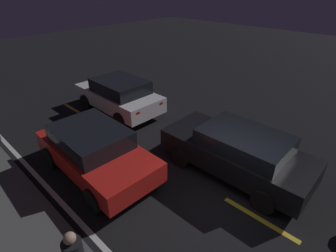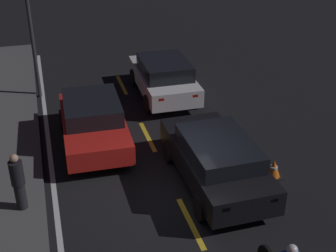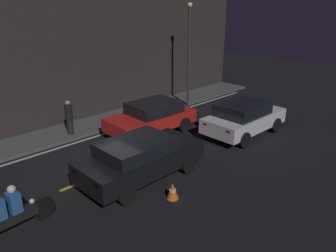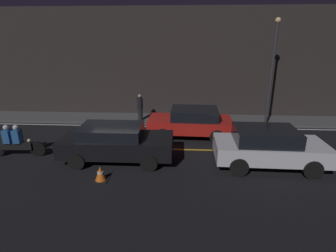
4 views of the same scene
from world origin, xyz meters
name	(u,v)px [view 1 (image 1 of 4)]	position (x,y,z in m)	size (l,w,h in m)	color
ground_plane	(226,199)	(0.00, 0.00, 0.00)	(56.00, 56.00, 0.00)	black
lane_dash_c	(260,219)	(-1.00, 0.00, 0.00)	(2.00, 0.14, 0.01)	gold
lane_dash_d	(141,149)	(3.50, 0.00, 0.00)	(2.00, 0.14, 0.01)	gold
lane_dash_e	(76,111)	(8.00, 0.00, 0.00)	(2.00, 0.14, 0.01)	gold
van_black	(237,151)	(0.45, -1.18, 0.79)	(4.48, 2.04, 1.46)	black
taxi_red	(95,150)	(3.56, 1.72, 0.79)	(4.20, 2.13, 1.47)	red
sedan_white	(119,95)	(6.44, -1.36, 0.82)	(4.20, 2.07, 1.53)	silver
traffic_cone_near	(265,145)	(0.28, -2.89, 0.27)	(0.50, 0.50, 0.55)	black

